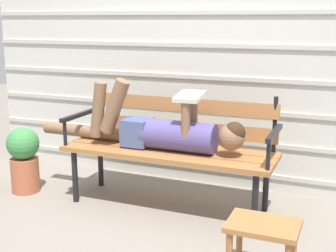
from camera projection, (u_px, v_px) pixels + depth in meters
name	position (u px, v px, depth m)	size (l,w,h in m)	color
ground_plane	(163.00, 211.00, 3.42)	(12.00, 12.00, 0.00)	gray
house_siding	(197.00, 45.00, 3.82)	(4.06, 0.08, 2.38)	beige
park_bench	(172.00, 142.00, 3.47)	(1.60, 0.51, 0.86)	#9E6638
reclining_person	(161.00, 130.00, 3.40)	(1.72, 0.26, 0.53)	#514784
footstool	(263.00, 234.00, 2.47)	(0.38, 0.29, 0.33)	#9E6638
potted_plant	(24.00, 158.00, 3.75)	(0.26, 0.26, 0.54)	#AD5B3D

